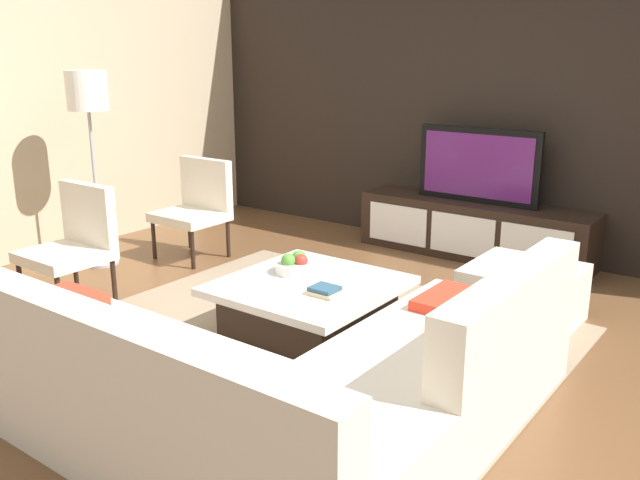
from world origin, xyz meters
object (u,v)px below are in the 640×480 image
object	(u,v)px
coffee_table	(309,308)
ottoman	(523,295)
media_console	(474,229)
floor_lamp	(88,102)
accent_chair_near	(75,238)
sectional_couch	(282,385)
fruit_bowl	(296,265)
accent_chair_far	(197,202)
television	(478,165)
book_stack	(324,291)

from	to	relation	value
coffee_table	ottoman	bearing A→B (deg)	46.18
media_console	floor_lamp	distance (m)	3.48
ottoman	coffee_table	bearing A→B (deg)	-133.82
accent_chair_near	floor_lamp	distance (m)	1.28
sectional_couch	media_console	bearing A→B (deg)	98.75
media_console	fruit_bowl	world-z (taller)	fruit_bowl
accent_chair_near	ottoman	bearing A→B (deg)	18.33
coffee_table	accent_chair_far	size ratio (longest dim) A/B	1.22
ottoman	floor_lamp	bearing A→B (deg)	-165.20
television	accent_chair_far	distance (m)	2.50
fruit_bowl	floor_lamp	bearing A→B (deg)	178.52
ottoman	fruit_bowl	size ratio (longest dim) A/B	2.50
media_console	coffee_table	size ratio (longest dim) A/B	1.99
accent_chair_near	accent_chair_far	size ratio (longest dim) A/B	1.00
coffee_table	accent_chair_near	bearing A→B (deg)	-164.22
accent_chair_far	sectional_couch	bearing A→B (deg)	-30.66
media_console	television	xyz separation A→B (m)	(-0.00, 0.00, 0.58)
media_console	book_stack	size ratio (longest dim) A/B	11.05
sectional_couch	fruit_bowl	size ratio (longest dim) A/B	8.63
coffee_table	book_stack	size ratio (longest dim) A/B	5.57
television	accent_chair_near	distance (m)	3.37
media_console	fruit_bowl	bearing A→B (deg)	-97.32
book_stack	accent_chair_near	bearing A→B (deg)	-169.30
ottoman	fruit_bowl	world-z (taller)	fruit_bowl
television	coffee_table	xyz separation A→B (m)	(-0.10, -2.30, -0.63)
media_console	accent_chair_near	bearing A→B (deg)	-123.56
television	book_stack	world-z (taller)	television
sectional_couch	floor_lamp	distance (m)	3.40
sectional_couch	ottoman	distance (m)	2.10
sectional_couch	accent_chair_far	xyz separation A→B (m)	(-2.51, 1.85, 0.22)
television	sectional_couch	world-z (taller)	television
sectional_couch	book_stack	bearing A→B (deg)	114.15
accent_chair_near	accent_chair_far	distance (m)	1.35
ottoman	book_stack	distance (m)	1.44
television	accent_chair_near	xyz separation A→B (m)	(-1.85, -2.79, -0.34)
book_stack	coffee_table	bearing A→B (deg)	149.97
sectional_couch	accent_chair_far	size ratio (longest dim) A/B	2.78
floor_lamp	fruit_bowl	distance (m)	2.41
coffee_table	book_stack	bearing A→B (deg)	-30.03
media_console	book_stack	world-z (taller)	media_console
media_console	ottoman	bearing A→B (deg)	-53.56
accent_chair_near	book_stack	size ratio (longest dim) A/B	4.58
media_console	floor_lamp	world-z (taller)	floor_lamp
media_console	accent_chair_far	xyz separation A→B (m)	(-2.00, -1.45, 0.24)
sectional_couch	book_stack	size ratio (longest dim) A/B	12.73
accent_chair_near	floor_lamp	bearing A→B (deg)	123.50
book_stack	media_console	bearing A→B (deg)	92.69
floor_lamp	book_stack	size ratio (longest dim) A/B	8.64
accent_chair_near	television	bearing A→B (deg)	45.48
fruit_bowl	accent_chair_far	size ratio (longest dim) A/B	0.32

